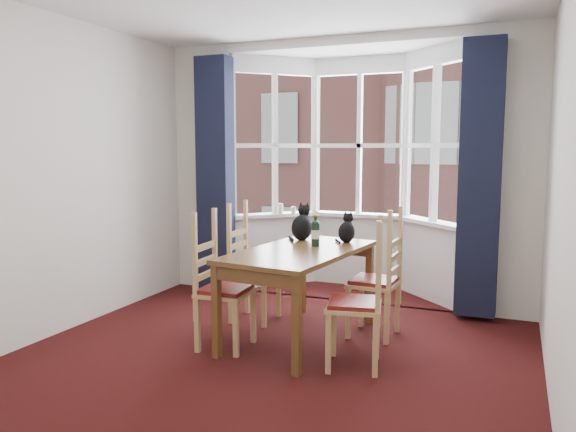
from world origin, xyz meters
The scene contains 20 objects.
floor centered at (0.00, 0.00, 0.00)m, with size 4.50×4.50×0.00m, color black.
wall_left centered at (-2.00, 0.00, 1.40)m, with size 4.50×4.50×0.00m, color silver.
wall_right centered at (2.00, 0.00, 1.40)m, with size 4.50×4.50×0.00m, color silver.
wall_back_pier_left centered at (-1.65, 2.25, 1.40)m, with size 0.70×0.12×2.80m, color silver.
wall_back_pier_right centered at (1.65, 2.25, 1.40)m, with size 0.70×0.12×2.80m, color silver.
bay_window centered at (0.00, 2.75, 1.40)m, with size 2.76×0.94×2.80m.
curtain_left centered at (-1.42, 2.07, 1.35)m, with size 0.38×0.22×2.60m, color black.
curtain_right centered at (1.42, 2.07, 1.35)m, with size 0.38×0.22×2.60m, color black.
dining_table centered at (0.06, 0.90, 0.70)m, with size 1.00×1.62×0.79m.
chair_left_near centered at (-0.53, 0.47, 0.47)m, with size 0.42×0.44×0.92m.
chair_left_far centered at (-0.63, 1.24, 0.47)m, with size 0.41×0.43×0.92m.
chair_right_near centered at (0.74, 0.50, 0.47)m, with size 0.48×0.49×0.92m.
chair_right_far centered at (0.71, 1.23, 0.47)m, with size 0.42×0.44×0.92m.
cat_left centered at (-0.11, 1.39, 0.92)m, with size 0.21×0.28×0.36m.
cat_right centered at (0.32, 1.41, 0.90)m, with size 0.16×0.22×0.29m.
wine_bottle centered at (0.12, 1.10, 0.91)m, with size 0.07×0.07×0.28m.
candle_tall centered at (-0.84, 2.60, 0.93)m, with size 0.06×0.06×0.12m, color white.
candle_short centered at (-0.69, 2.63, 0.91)m, with size 0.06×0.06×0.09m, color white.
street centered at (0.00, 32.25, -6.00)m, with size 80.00×80.00×0.00m, color #333335.
tenement_building centered at (0.00, 14.01, 1.60)m, with size 18.40×7.80×15.20m.
Camera 1 is at (1.74, -3.50, 1.65)m, focal length 35.00 mm.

